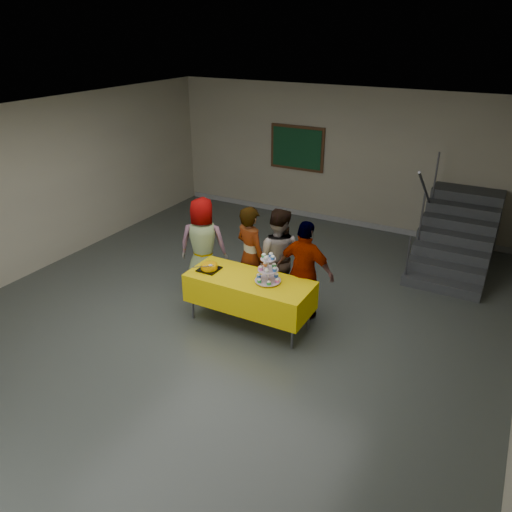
{
  "coord_description": "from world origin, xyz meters",
  "views": [
    {
      "loc": [
        3.52,
        -5.35,
        4.16
      ],
      "look_at": [
        0.34,
        0.48,
        1.05
      ],
      "focal_mm": 35.0,
      "sensor_mm": 36.0,
      "label": 1
    }
  ],
  "objects": [
    {
      "name": "bake_table",
      "position": [
        0.34,
        0.28,
        0.56
      ],
      "size": [
        1.88,
        0.78,
        0.77
      ],
      "color": "#595960",
      "rests_on": "ground"
    },
    {
      "name": "bear_cake",
      "position": [
        -0.34,
        0.24,
        0.83
      ],
      "size": [
        0.32,
        0.36,
        0.12
      ],
      "color": "black",
      "rests_on": "bake_table"
    },
    {
      "name": "schoolchild_d",
      "position": [
        0.98,
        0.82,
        0.8
      ],
      "size": [
        0.96,
        0.46,
        1.59
      ],
      "primitive_type": "imported",
      "rotation": [
        0.0,
        0.0,
        3.06
      ],
      "color": "slate",
      "rests_on": "ground"
    },
    {
      "name": "staircase",
      "position": [
        2.7,
        4.13,
        0.49
      ],
      "size": [
        1.3,
        2.4,
        2.04
      ],
      "color": "#424447",
      "rests_on": "ground"
    },
    {
      "name": "cupcake_stand",
      "position": [
        0.63,
        0.31,
        0.95
      ],
      "size": [
        0.38,
        0.38,
        0.44
      ],
      "color": "silver",
      "rests_on": "bake_table"
    },
    {
      "name": "noticeboard",
      "position": [
        -1.05,
        4.96,
        1.6
      ],
      "size": [
        1.3,
        0.05,
        1.0
      ],
      "color": "#472B16",
      "rests_on": "ground"
    },
    {
      "name": "schoolchild_c",
      "position": [
        0.4,
        1.07,
        0.81
      ],
      "size": [
        0.89,
        0.76,
        1.62
      ],
      "primitive_type": "imported",
      "rotation": [
        0.0,
        0.0,
        3.34
      ],
      "color": "slate",
      "rests_on": "ground"
    },
    {
      "name": "schoolchild_a",
      "position": [
        -0.89,
        0.89,
        0.81
      ],
      "size": [
        0.93,
        0.78,
        1.62
      ],
      "primitive_type": "imported",
      "rotation": [
        0.0,
        0.0,
        3.54
      ],
      "color": "slate",
      "rests_on": "ground"
    },
    {
      "name": "room_shell",
      "position": [
        0.0,
        0.02,
        2.13
      ],
      "size": [
        10.0,
        10.04,
        3.02
      ],
      "color": "#4C514C",
      "rests_on": "ground"
    },
    {
      "name": "schoolchild_b",
      "position": [
        0.03,
        0.87,
        0.82
      ],
      "size": [
        0.71,
        0.59,
        1.65
      ],
      "primitive_type": "imported",
      "rotation": [
        0.0,
        0.0,
        2.75
      ],
      "color": "slate",
      "rests_on": "ground"
    }
  ]
}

